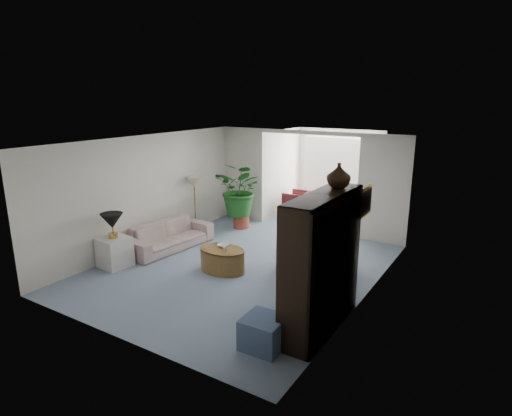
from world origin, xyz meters
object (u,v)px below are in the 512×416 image
Objects in this scene: table_lamp at (112,221)px; cabinet_urn at (339,175)px; wingback_chair at (301,252)px; plant_pot at (241,222)px; sunroom_table at (333,204)px; floor_lamp at (194,182)px; coffee_bowl at (223,246)px; ottoman at (264,333)px; coffee_table at (222,260)px; sunroom_chair_maroon at (298,203)px; sofa at (169,235)px; entertainment_cabinet at (322,263)px; framed_picture at (365,202)px; sunroom_chair_blue at (349,210)px; end_table at (115,252)px; side_table_dark at (341,261)px; coffee_cup at (225,250)px.

cabinet_urn reaches higher than table_lamp.
plant_pot is at bearing -59.97° from wingback_chair.
floor_lamp is at bearing -122.65° from sunroom_table.
table_lamp is 3.73m from wingback_chair.
coffee_bowl is 0.41× the size of ottoman.
coffee_bowl reaches higher than coffee_table.
sofa is at bearing -17.45° from sunroom_chair_maroon.
entertainment_cabinet is (4.21, -1.33, 0.71)m from sofa.
framed_picture is 5.00m from floor_lamp.
entertainment_cabinet is at bearing -101.69° from framed_picture.
ottoman is 0.73× the size of sunroom_chair_blue.
sunroom_chair_blue is at bearing 42.64° from floor_lamp.
floor_lamp is (-0.11, 2.63, 0.95)m from end_table.
sunroom_chair_blue is (2.19, 1.91, 0.17)m from plant_pot.
cabinet_urn reaches higher than side_table_dark.
framed_picture reaches higher than side_table_dark.
end_table is 1.08× the size of side_table_dark.
sunroom_chair_blue is at bearing 78.10° from coffee_table.
cabinet_urn is (4.52, -2.11, 0.94)m from floor_lamp.
sofa is 3.85m from side_table_dark.
ottoman is 0.72× the size of sunroom_chair_maroon.
plant_pot is (0.50, 2.14, -0.14)m from sofa.
sunroom_chair_blue is (2.69, 4.05, 0.03)m from sofa.
sunroom_chair_blue is at bearing 112.27° from framed_picture.
framed_picture is at bearing 3.91° from coffee_table.
side_table_dark is 0.73× the size of sunroom_chair_maroon.
framed_picture is at bearing 13.75° from table_lamp.
sofa is 2.22× the size of wingback_chair.
end_table is at bearing -151.08° from coffee_bowl.
sofa reaches higher than side_table_dark.
sofa is 1.63m from floor_lamp.
end_table is 4.82m from cabinet_urn.
entertainment_cabinet is at bearing -19.78° from coffee_cup.
sofa is 5.14× the size of plant_pot.
sunroom_chair_blue reaches higher than coffee_bowl.
coffee_cup reaches higher than coffee_bowl.
sofa is 3.43× the size of end_table.
end_table is 6.51m from sunroom_table.
ottoman is at bearing 80.04° from wingback_chair.
framed_picture is 4.84m from plant_pot.
entertainment_cabinet is at bearing -90.00° from cabinet_urn.
coffee_bowl is 1.53m from wingback_chair.
ottoman is 1.35× the size of plant_pot.
floor_lamp is 2.85m from coffee_table.
coffee_cup is 4.62m from sunroom_chair_blue.
sofa is 3.11m from wingback_chair.
plant_pot is at bearing 78.69° from table_lamp.
entertainment_cabinet reaches higher than end_table.
wingback_chair is (-1.34, 0.54, -1.28)m from framed_picture.
floor_lamp reaches higher than sofa.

